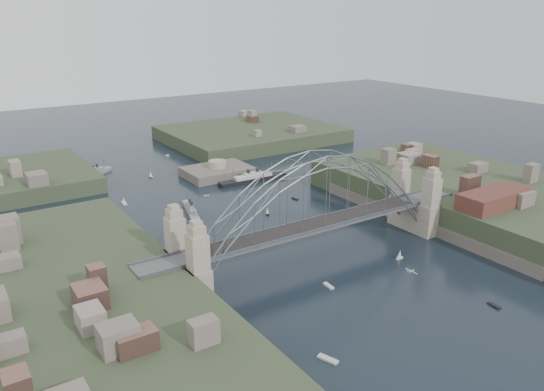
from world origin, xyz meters
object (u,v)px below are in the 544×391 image
(bridge, at_px, (317,208))
(naval_cruiser_far, at_px, (96,173))
(fort_island, at_px, (218,177))
(wharf_shed, at_px, (495,199))
(ocean_liner, at_px, (253,179))
(naval_cruiser_near, at_px, (191,211))

(bridge, relative_size, naval_cruiser_far, 6.09)
(fort_island, bearing_deg, bridge, -99.73)
(wharf_shed, distance_m, naval_cruiser_far, 126.59)
(fort_island, relative_size, ocean_liner, 0.90)
(fort_island, xyz_separation_m, naval_cruiser_near, (-23.17, -27.98, 1.14))
(wharf_shed, height_order, naval_cruiser_near, wharf_shed)
(ocean_liner, bearing_deg, naval_cruiser_far, 139.57)
(naval_cruiser_near, bearing_deg, ocean_liner, 27.72)
(naval_cruiser_near, distance_m, ocean_liner, 33.82)
(bridge, xyz_separation_m, naval_cruiser_far, (-22.78, 93.15, -11.49))
(naval_cruiser_far, bearing_deg, naval_cruiser_near, -77.21)
(naval_cruiser_far, bearing_deg, wharf_shed, -58.07)
(bridge, height_order, wharf_shed, bridge)
(fort_island, xyz_separation_m, naval_cruiser_far, (-34.78, 23.15, 1.17))
(fort_island, distance_m, ocean_liner, 14.05)
(bridge, xyz_separation_m, ocean_liner, (18.77, 57.75, -11.40))
(ocean_liner, bearing_deg, bridge, -108.00)
(naval_cruiser_far, bearing_deg, fort_island, -33.65)
(bridge, height_order, naval_cruiser_near, bridge)
(bridge, relative_size, fort_island, 3.82)
(fort_island, height_order, wharf_shed, wharf_shed)
(wharf_shed, height_order, naval_cruiser_far, wharf_shed)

